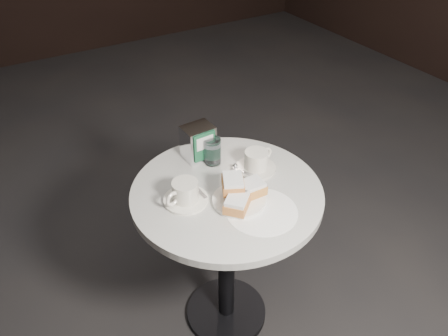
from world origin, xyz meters
TOP-DOWN VIEW (x-y plane):
  - ground at (0.00, 0.00)m, footprint 7.00×7.00m
  - cafe_table at (0.00, 0.00)m, footprint 0.70×0.70m
  - sugar_spill at (0.04, -0.16)m, footprint 0.29×0.29m
  - beignet_plate at (0.00, -0.08)m, footprint 0.25×0.25m
  - coffee_cup_left at (-0.16, 0.02)m, footprint 0.20×0.20m
  - coffee_cup_right at (0.16, 0.05)m, footprint 0.18×0.18m
  - water_glass_left at (-0.01, 0.24)m, footprint 0.07×0.07m
  - water_glass_right at (0.04, 0.17)m, footprint 0.08×0.08m
  - napkin_dispenser at (0.01, 0.24)m, footprint 0.12×0.11m

SIDE VIEW (x-z plane):
  - ground at x=0.00m, z-range 0.00..0.00m
  - cafe_table at x=0.00m, z-range 0.17..0.92m
  - sugar_spill at x=0.04m, z-range 0.74..0.75m
  - beignet_plate at x=0.00m, z-range 0.73..0.82m
  - coffee_cup_right at x=0.16m, z-range 0.74..0.82m
  - coffee_cup_left at x=-0.16m, z-range 0.74..0.82m
  - water_glass_left at x=-0.01m, z-range 0.74..0.84m
  - water_glass_right at x=0.04m, z-range 0.74..0.85m
  - napkin_dispenser at x=0.01m, z-range 0.75..0.88m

